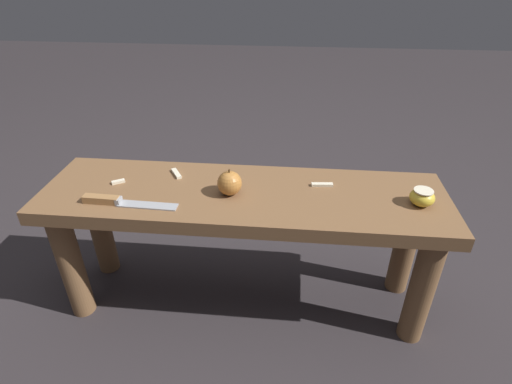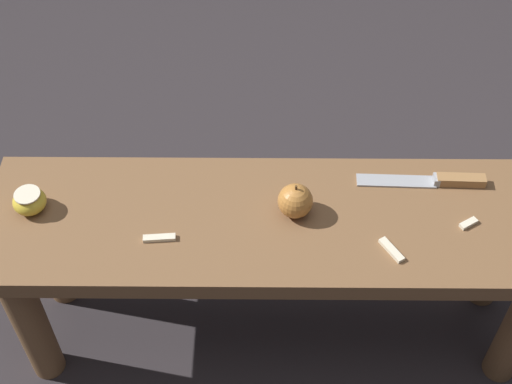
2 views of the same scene
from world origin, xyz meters
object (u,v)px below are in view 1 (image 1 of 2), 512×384
(apple_cut, at_px, (422,197))
(wooden_bench, at_px, (243,218))
(knife, at_px, (115,201))
(apple_whole, at_px, (230,183))

(apple_cut, bearing_deg, wooden_bench, 177.71)
(wooden_bench, height_order, knife, knife)
(wooden_bench, relative_size, apple_cut, 17.60)
(knife, height_order, apple_whole, apple_whole)
(wooden_bench, distance_m, apple_cut, 0.49)
(knife, bearing_deg, apple_cut, 7.11)
(wooden_bench, relative_size, apple_whole, 14.84)
(wooden_bench, xyz_separation_m, apple_whole, (-0.03, -0.01, 0.12))
(knife, bearing_deg, apple_whole, 16.88)
(apple_whole, height_order, apple_cut, apple_whole)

